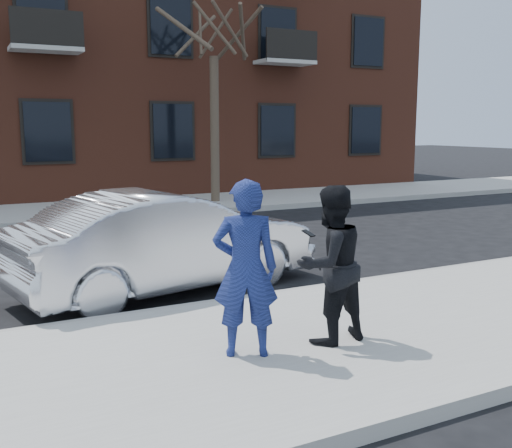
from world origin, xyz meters
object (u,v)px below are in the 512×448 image
silver_sedan (167,242)px  man_peacoat (330,265)px  street_tree (213,14)px  man_hoodie (245,268)px

silver_sedan → man_peacoat: size_ratio=2.71×
street_tree → man_hoodie: size_ratio=3.90×
street_tree → man_peacoat: street_tree is taller
street_tree → man_peacoat: 12.76m
silver_sedan → man_hoodie: man_hoodie is taller
silver_sedan → man_peacoat: man_peacoat is taller
man_hoodie → man_peacoat: bearing=-160.8°
street_tree → silver_sedan: size_ratio=1.53×
street_tree → man_peacoat: (-3.62, -11.36, -4.55)m
street_tree → silver_sedan: bearing=-117.7°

